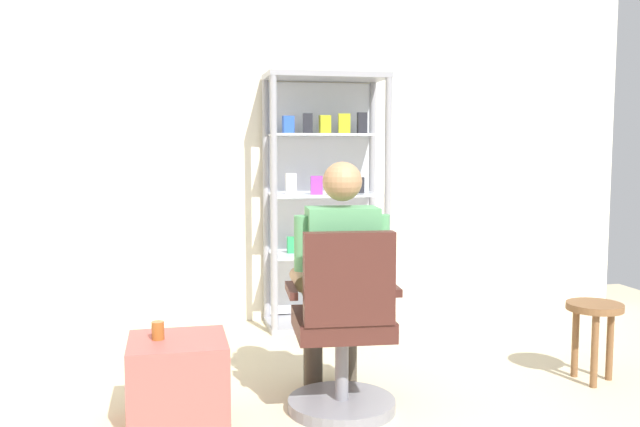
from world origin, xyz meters
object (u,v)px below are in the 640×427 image
object	(u,v)px
wooden_stool	(594,320)
office_chair	(344,339)
display_cabinet_main	(324,198)
tea_glass	(158,331)
storage_crate	(178,382)
seated_shopkeeper	(339,271)

from	to	relation	value
wooden_stool	office_chair	bearing A→B (deg)	-173.64
display_cabinet_main	tea_glass	xyz separation A→B (m)	(-1.22, -1.75, -0.49)
storage_crate	tea_glass	world-z (taller)	tea_glass
office_chair	wooden_stool	distance (m)	1.55
wooden_stool	tea_glass	bearing A→B (deg)	-177.53
storage_crate	wooden_stool	size ratio (longest dim) A/B	1.02
seated_shopkeeper	storage_crate	world-z (taller)	seated_shopkeeper
storage_crate	wooden_stool	xyz separation A→B (m)	(2.37, 0.12, 0.15)
display_cabinet_main	seated_shopkeeper	size ratio (longest dim) A/B	1.47
office_chair	storage_crate	distance (m)	0.84
storage_crate	seated_shopkeeper	bearing A→B (deg)	7.63
office_chair	storage_crate	world-z (taller)	office_chair
display_cabinet_main	storage_crate	size ratio (longest dim) A/B	4.00
office_chair	tea_glass	bearing A→B (deg)	175.87
office_chair	storage_crate	size ratio (longest dim) A/B	2.02
seated_shopkeeper	wooden_stool	distance (m)	1.57
seated_shopkeeper	tea_glass	bearing A→B (deg)	-174.05
storage_crate	tea_glass	xyz separation A→B (m)	(-0.09, 0.02, 0.26)
seated_shopkeeper	tea_glass	distance (m)	0.96
office_chair	wooden_stool	bearing A→B (deg)	6.36
tea_glass	seated_shopkeeper	bearing A→B (deg)	5.95
display_cabinet_main	storage_crate	bearing A→B (deg)	-122.69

